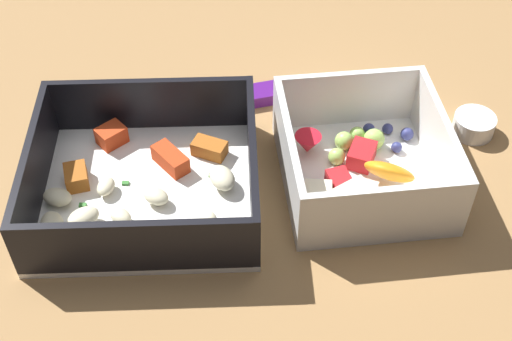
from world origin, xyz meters
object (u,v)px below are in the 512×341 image
Objects in this scene: pasta_container at (145,180)px; paper_cup_liner at (474,125)px; fruit_bowl at (362,163)px; candy_bar at (253,96)px.

paper_cup_liner is at bearing 12.79° from pasta_container.
pasta_container is 1.20× the size of fruit_bowl.
candy_bar is at bearing 169.18° from paper_cup_liner.
fruit_bowl reaches higher than pasta_container.
pasta_container reaches higher than paper_cup_liner.
pasta_container reaches higher than candy_bar.
fruit_bowl is at bearing 3.30° from pasta_container.
pasta_container is 5.13× the size of paper_cup_liner.
fruit_bowl is at bearing -149.64° from paper_cup_liner.
pasta_container is at bearing -124.34° from candy_bar.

